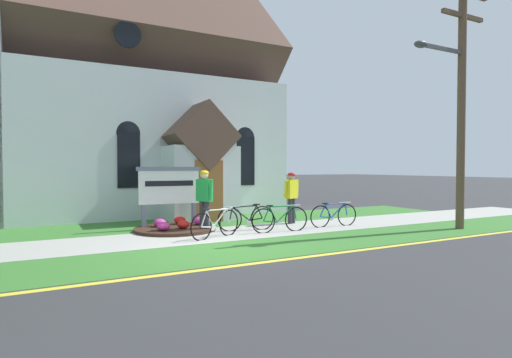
# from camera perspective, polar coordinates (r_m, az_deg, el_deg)

# --- Properties ---
(ground) EXTENTS (140.00, 140.00, 0.00)m
(ground) POSITION_cam_1_polar(r_m,az_deg,el_deg) (13.64, -11.68, -6.27)
(ground) COLOR #333335
(sidewalk_slab) EXTENTS (32.00, 2.38, 0.01)m
(sidewalk_slab) POSITION_cam_1_polar(r_m,az_deg,el_deg) (11.18, -12.88, -8.00)
(sidewalk_slab) COLOR #A8A59E
(sidewalk_slab) RESTS_ON ground
(grass_verge) EXTENTS (32.00, 2.24, 0.01)m
(grass_verge) POSITION_cam_1_polar(r_m,az_deg,el_deg) (9.01, -8.89, -10.33)
(grass_verge) COLOR #38722D
(grass_verge) RESTS_ON ground
(church_lawn) EXTENTS (24.00, 2.86, 0.01)m
(church_lawn) POSITION_cam_1_polar(r_m,az_deg,el_deg) (13.69, -15.83, -6.25)
(church_lawn) COLOR #38722D
(church_lawn) RESTS_ON ground
(curb_paint_stripe) EXTENTS (28.00, 0.16, 0.01)m
(curb_paint_stripe) POSITION_cam_1_polar(r_m,az_deg,el_deg) (7.86, -5.73, -12.12)
(curb_paint_stripe) COLOR yellow
(curb_paint_stripe) RESTS_ON ground
(church_building) EXTENTS (13.39, 12.68, 12.93)m
(church_building) POSITION_cam_1_polar(r_m,az_deg,el_deg) (20.22, -20.84, 10.24)
(church_building) COLOR silver
(church_building) RESTS_ON ground
(church_sign) EXTENTS (1.96, 0.20, 1.88)m
(church_sign) POSITION_cam_1_polar(r_m,az_deg,el_deg) (12.88, -11.81, -1.19)
(church_sign) COLOR slate
(church_sign) RESTS_ON ground
(flower_bed) EXTENTS (2.36, 2.36, 0.34)m
(flower_bed) POSITION_cam_1_polar(r_m,az_deg,el_deg) (12.49, -10.98, -6.59)
(flower_bed) COLOR #382319
(flower_bed) RESTS_ON ground
(bicycle_green) EXTENTS (1.63, 0.68, 0.82)m
(bicycle_green) POSITION_cam_1_polar(r_m,az_deg,el_deg) (11.05, -5.60, -6.13)
(bicycle_green) COLOR black
(bicycle_green) RESTS_ON ground
(bicycle_red) EXTENTS (1.70, 0.37, 0.80)m
(bicycle_red) POSITION_cam_1_polar(r_m,az_deg,el_deg) (12.29, -1.32, -5.34)
(bicycle_red) COLOR black
(bicycle_red) RESTS_ON ground
(bicycle_yellow) EXTENTS (1.71, 0.16, 0.78)m
(bicycle_yellow) POSITION_cam_1_polar(r_m,az_deg,el_deg) (13.29, 10.60, -4.87)
(bicycle_yellow) COLOR black
(bicycle_yellow) RESTS_ON ground
(bicycle_black) EXTENTS (1.77, 0.20, 0.82)m
(bicycle_black) POSITION_cam_1_polar(r_m,az_deg,el_deg) (11.97, 3.29, -5.52)
(bicycle_black) COLOR black
(bicycle_black) RESTS_ON ground
(cyclist_in_orange_jersey) EXTENTS (0.65, 0.37, 1.69)m
(cyclist_in_orange_jersey) POSITION_cam_1_polar(r_m,az_deg,el_deg) (13.74, 4.89, -2.01)
(cyclist_in_orange_jersey) COLOR #2D2D33
(cyclist_in_orange_jersey) RESTS_ON ground
(cyclist_in_white_jersey) EXTENTS (0.39, 0.75, 1.78)m
(cyclist_in_white_jersey) POSITION_cam_1_polar(r_m,az_deg,el_deg) (12.07, -7.10, -2.22)
(cyclist_in_white_jersey) COLOR #2D2D33
(cyclist_in_white_jersey) RESTS_ON ground
(utility_pole) EXTENTS (3.12, 0.28, 7.71)m
(utility_pole) POSITION_cam_1_polar(r_m,az_deg,el_deg) (14.12, 26.12, 11.30)
(utility_pole) COLOR brown
(utility_pole) RESTS_ON ground
(roadside_conifer) EXTENTS (4.00, 4.00, 7.32)m
(roadside_conifer) POSITION_cam_1_polar(r_m,az_deg,el_deg) (23.20, -1.56, 8.58)
(roadside_conifer) COLOR #3D2D1E
(roadside_conifer) RESTS_ON ground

